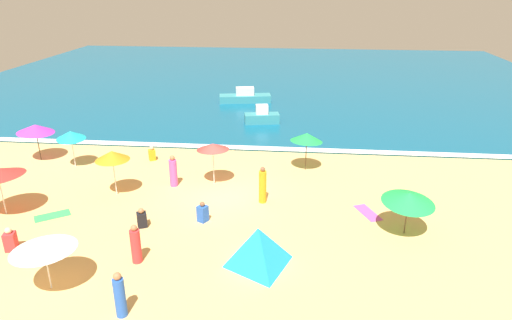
% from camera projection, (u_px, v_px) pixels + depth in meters
% --- Properties ---
extents(ground_plane, '(60.00, 60.00, 0.00)m').
position_uv_depth(ground_plane, '(221.00, 193.00, 22.23)').
color(ground_plane, '#E5B26B').
extents(ocean_water, '(60.00, 44.00, 0.10)m').
position_uv_depth(ocean_water, '(266.00, 78.00, 48.07)').
color(ocean_water, '#0F567A').
rests_on(ocean_water, ground_plane).
extents(wave_breaker_foam, '(57.00, 0.70, 0.01)m').
position_uv_depth(wave_breaker_foam, '(239.00, 147.00, 28.01)').
color(wave_breaker_foam, white).
rests_on(wave_breaker_foam, ocean_water).
extents(beach_umbrella_1, '(2.15, 2.16, 2.15)m').
position_uv_depth(beach_umbrella_1, '(71.00, 135.00, 24.73)').
color(beach_umbrella_1, silver).
rests_on(beach_umbrella_1, ground_plane).
extents(beach_umbrella_2, '(2.91, 2.93, 1.96)m').
position_uv_depth(beach_umbrella_2, '(409.00, 198.00, 18.14)').
color(beach_umbrella_2, '#4C3823').
rests_on(beach_umbrella_2, ground_plane).
extents(beach_umbrella_3, '(3.02, 3.02, 1.94)m').
position_uv_depth(beach_umbrella_3, '(43.00, 245.00, 14.77)').
color(beach_umbrella_3, silver).
rests_on(beach_umbrella_3, ground_plane).
extents(beach_umbrella_4, '(2.17, 2.17, 2.27)m').
position_uv_depth(beach_umbrella_4, '(112.00, 156.00, 21.35)').
color(beach_umbrella_4, silver).
rests_on(beach_umbrella_4, ground_plane).
extents(beach_umbrella_5, '(2.48, 2.48, 2.18)m').
position_uv_depth(beach_umbrella_5, '(307.00, 137.00, 24.29)').
color(beach_umbrella_5, '#4C3823').
rests_on(beach_umbrella_5, ground_plane).
extents(beach_umbrella_7, '(2.26, 2.23, 2.21)m').
position_uv_depth(beach_umbrella_7, '(35.00, 129.00, 25.68)').
color(beach_umbrella_7, '#4C3823').
rests_on(beach_umbrella_7, ground_plane).
extents(beach_umbrella_8, '(2.15, 2.15, 2.23)m').
position_uv_depth(beach_umbrella_8, '(213.00, 147.00, 22.50)').
color(beach_umbrella_8, silver).
rests_on(beach_umbrella_8, ground_plane).
extents(beach_tent, '(2.59, 2.79, 1.44)m').
position_uv_depth(beach_tent, '(258.00, 245.00, 16.56)').
color(beach_tent, '#1999D8').
rests_on(beach_tent, ground_plane).
extents(beachgoer_0, '(0.48, 0.48, 1.59)m').
position_uv_depth(beachgoer_0, '(120.00, 296.00, 13.89)').
color(beachgoer_0, blue).
rests_on(beachgoer_0, ground_plane).
extents(beachgoer_1, '(0.50, 0.50, 1.56)m').
position_uv_depth(beachgoer_1, '(136.00, 245.00, 16.58)').
color(beachgoer_1, red).
rests_on(beachgoer_1, ground_plane).
extents(beachgoer_2, '(0.50, 0.50, 0.99)m').
position_uv_depth(beachgoer_2, '(10.00, 240.00, 17.42)').
color(beachgoer_2, red).
rests_on(beachgoer_2, ground_plane).
extents(beachgoer_4, '(0.55, 0.55, 1.65)m').
position_uv_depth(beachgoer_4, '(173.00, 172.00, 22.77)').
color(beachgoer_4, '#D84CA5').
rests_on(beachgoer_4, ground_plane).
extents(beachgoer_5, '(0.52, 0.52, 0.87)m').
position_uv_depth(beachgoer_5, '(142.00, 219.00, 19.11)').
color(beachgoer_5, black).
rests_on(beachgoer_5, ground_plane).
extents(beachgoer_6, '(0.47, 0.47, 1.80)m').
position_uv_depth(beachgoer_6, '(263.00, 186.00, 21.05)').
color(beachgoer_6, orange).
rests_on(beachgoer_6, ground_plane).
extents(beachgoer_7, '(0.53, 0.53, 0.93)m').
position_uv_depth(beachgoer_7, '(203.00, 213.00, 19.53)').
color(beachgoer_7, blue).
rests_on(beachgoer_7, ground_plane).
extents(beachgoer_8, '(0.49, 0.49, 0.85)m').
position_uv_depth(beachgoer_8, '(152.00, 154.00, 26.20)').
color(beachgoer_8, orange).
rests_on(beachgoer_8, ground_plane).
extents(beach_towel_0, '(1.63, 1.44, 0.01)m').
position_uv_depth(beach_towel_0, '(52.00, 216.00, 20.11)').
color(beach_towel_0, green).
rests_on(beach_towel_0, ground_plane).
extents(beach_towel_1, '(1.21, 1.72, 0.01)m').
position_uv_depth(beach_towel_1, '(368.00, 213.00, 20.36)').
color(beach_towel_1, '#D84CA5').
rests_on(beach_towel_1, ground_plane).
extents(small_boat_0, '(2.63, 1.46, 1.35)m').
position_uv_depth(small_boat_0, '(262.00, 117.00, 32.62)').
color(small_boat_0, teal).
rests_on(small_boat_0, ocean_water).
extents(small_boat_1, '(4.47, 2.01, 1.25)m').
position_uv_depth(small_boat_1, '(245.00, 97.00, 38.26)').
color(small_boat_1, teal).
rests_on(small_boat_1, ocean_water).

